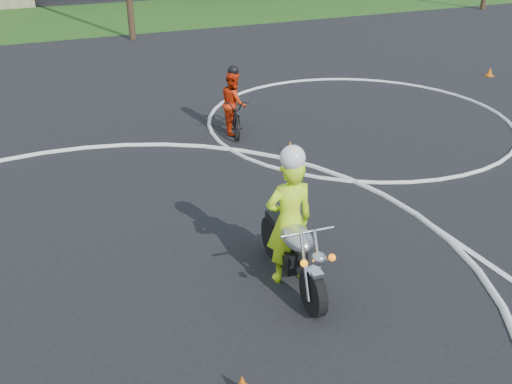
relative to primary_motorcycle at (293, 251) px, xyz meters
name	(u,v)px	position (x,y,z in m)	size (l,w,h in m)	color
grass_strip	(3,25)	(-2.90, 24.92, -0.57)	(120.00, 10.00, 0.02)	#1E4714
course_markings	(197,225)	(-0.73, 2.27, -0.57)	(19.05, 19.05, 0.12)	silver
primary_motorcycle	(293,251)	(0.00, 0.00, 0.00)	(0.79, 2.27, 1.19)	black
rider_primary_grp	(289,217)	(0.00, 0.14, 0.49)	(0.77, 0.54, 2.21)	#C9FF1A
rider_second_grp	(234,109)	(1.70, 6.40, 0.03)	(1.04, 1.89, 1.72)	black
traffic_cones	(342,218)	(1.66, 1.22, -0.44)	(24.85, 13.42, 0.30)	#DB5A0B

